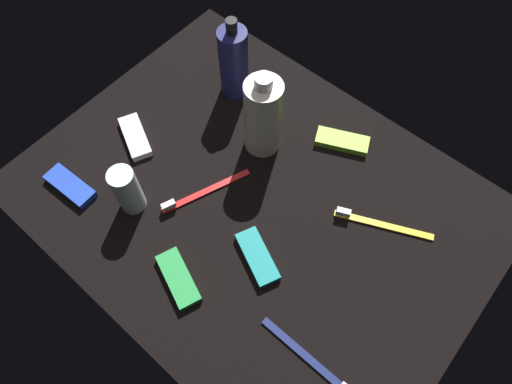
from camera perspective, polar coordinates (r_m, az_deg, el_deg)
The scene contains 12 objects.
ground_plane at distance 86.39cm, azimuth 0.00°, elevation -1.13°, with size 84.00×64.00×1.20cm, color black.
lotion_bottle at distance 95.08cm, azimuth -2.80°, elevation 15.77°, with size 5.85×5.85×18.46cm.
bodywash_bottle at distance 85.46cm, azimuth 0.87°, elevation 9.36°, with size 7.05×7.05×18.93cm.
deodorant_stick at distance 83.87cm, azimuth -15.66°, elevation 0.21°, with size 4.62×4.62×10.60cm, color silver.
toothbrush_red at distance 86.46cm, azimuth -6.86°, elevation -0.10°, with size 7.62×17.22×2.10cm.
toothbrush_navy at distance 76.90cm, azimuth 7.13°, elevation -20.19°, with size 18.00×1.27×2.10cm.
toothbrush_yellow at distance 85.96cm, azimuth 14.82°, elevation -3.71°, with size 16.87×8.57×2.10cm.
snack_bar_green at distance 80.28cm, azimuth -9.54°, elevation -10.56°, with size 10.40×4.00×1.50cm, color green.
snack_bar_white at distance 95.46cm, azimuth -14.74°, elevation 6.64°, with size 10.40×4.00×1.50cm, color white.
snack_bar_lime at distance 93.33cm, azimuth 10.61°, elevation 6.21°, with size 10.40×4.00×1.50cm, color #8CD133.
snack_bar_teal at distance 80.48cm, azimuth 0.18°, elevation -8.05°, with size 10.40×4.00×1.50cm, color teal.
snack_bar_blue at distance 93.19cm, azimuth -22.03°, elevation 0.70°, with size 10.40×4.00×1.50cm, color blue.
Camera 1 is at (-25.61, 30.04, 76.25)cm, focal length 32.28 mm.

